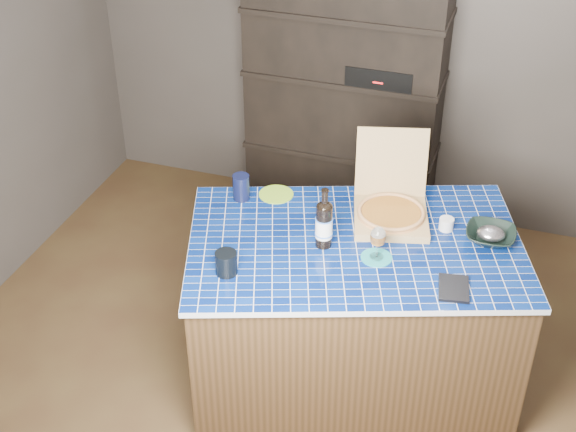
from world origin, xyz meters
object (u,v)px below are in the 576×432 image
(dvd_case, at_px, (454,288))
(bowl, at_px, (490,235))
(kitchen_island, at_px, (351,311))
(wine_glass, at_px, (378,237))
(mead_bottle, at_px, (324,224))
(pizza_box, at_px, (391,210))

(dvd_case, height_order, bowl, bowl)
(kitchen_island, xyz_separation_m, dvd_case, (0.49, -0.21, 0.44))
(wine_glass, bearing_deg, kitchen_island, 143.00)
(wine_glass, bearing_deg, dvd_case, -17.43)
(mead_bottle, height_order, dvd_case, mead_bottle)
(pizza_box, relative_size, mead_bottle, 1.64)
(kitchen_island, bearing_deg, mead_bottle, -171.86)
(wine_glass, height_order, dvd_case, wine_glass)
(pizza_box, xyz_separation_m, mead_bottle, (-0.25, -0.31, 0.07))
(mead_bottle, distance_m, wine_glass, 0.26)
(mead_bottle, bearing_deg, kitchen_island, 27.18)
(pizza_box, xyz_separation_m, bowl, (0.49, -0.03, -0.03))
(kitchen_island, height_order, bowl, bowl)
(pizza_box, distance_m, mead_bottle, 0.41)
(mead_bottle, bearing_deg, wine_glass, -4.69)
(mead_bottle, bearing_deg, pizza_box, 51.11)
(pizza_box, relative_size, bowl, 2.17)
(dvd_case, bearing_deg, bowl, 66.54)
(mead_bottle, bearing_deg, dvd_case, -12.32)
(pizza_box, distance_m, bowl, 0.49)
(kitchen_island, bearing_deg, dvd_case, -41.97)
(bowl, bearing_deg, kitchen_island, -160.52)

